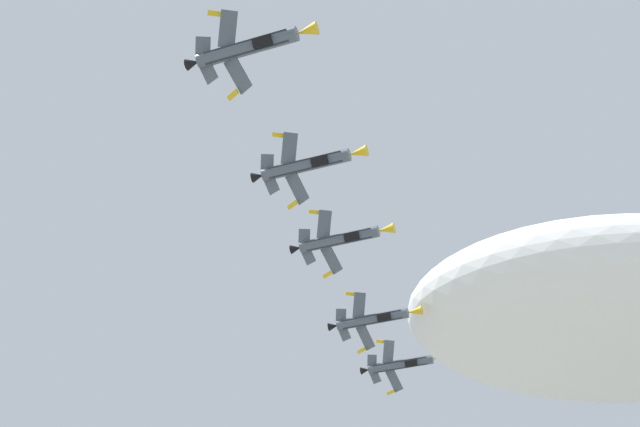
{
  "coord_description": "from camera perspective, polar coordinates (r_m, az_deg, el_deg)",
  "views": [
    {
      "loc": [
        -4.55,
        -6.31,
        1.54
      ],
      "look_at": [
        -1.21,
        79.84,
        72.18
      ],
      "focal_mm": 45.49,
      "sensor_mm": 36.0,
      "label": 1
    }
  ],
  "objects": [
    {
      "name": "fighter_jet_right_wing",
      "position": [
        118.53,
        1.48,
        -1.81
      ],
      "size": [
        15.33,
        8.35,
        7.96
      ],
      "rotation": [
        0.0,
        -0.9,
        4.34
      ],
      "color": "#4C5666"
    },
    {
      "name": "fighter_jet_right_outer",
      "position": [
        93.05,
        -4.99,
        11.58
      ],
      "size": [
        15.33,
        8.45,
        7.65
      ],
      "rotation": [
        0.0,
        -0.85,
        4.34
      ],
      "color": "#4C5666"
    },
    {
      "name": "fighter_jet_left_outer",
      "position": [
        105.6,
        -0.87,
        3.46
      ],
      "size": [
        15.33,
        8.4,
        8.11
      ],
      "rotation": [
        0.0,
        -0.92,
        4.34
      ],
      "color": "#4C5666"
    },
    {
      "name": "cloud_high_distant",
      "position": [
        407.16,
        17.66,
        -10.08
      ],
      "size": [
        50.55,
        40.78,
        20.49
      ],
      "primitive_type": "ellipsoid",
      "color": "white"
    },
    {
      "name": "cloud_near_formation",
      "position": [
        148.9,
        20.56,
        -6.63
      ],
      "size": [
        74.17,
        45.39,
        24.63
      ],
      "primitive_type": "ellipsoid",
      "color": "white"
    },
    {
      "name": "fighter_jet_left_wing",
      "position": [
        133.76,
        3.82,
        -7.4
      ],
      "size": [
        15.33,
        8.46,
        8.32
      ],
      "rotation": [
        0.0,
        -0.96,
        4.34
      ],
      "color": "#4C5666"
    },
    {
      "name": "fighter_jet_lead",
      "position": [
        151.0,
        5.79,
        -10.5
      ],
      "size": [
        15.33,
        8.44,
        8.26
      ],
      "rotation": [
        0.0,
        -0.95,
        4.34
      ],
      "color": "#4C5666"
    }
  ]
}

